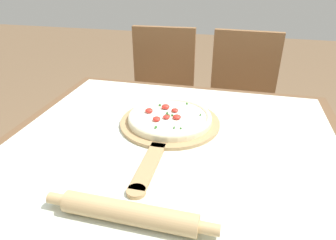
{
  "coord_description": "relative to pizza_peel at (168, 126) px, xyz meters",
  "views": [
    {
      "loc": [
        0.18,
        -0.8,
        1.24
      ],
      "look_at": [
        -0.03,
        0.08,
        0.76
      ],
      "focal_mm": 32.0,
      "sensor_mm": 36.0,
      "label": 1
    }
  ],
  "objects": [
    {
      "name": "chair_left",
      "position": [
        -0.23,
        0.77,
        -0.21
      ],
      "size": [
        0.42,
        0.42,
        0.9
      ],
      "rotation": [
        0.0,
        0.0,
        0.05
      ],
      "color": "brown",
      "rests_on": "ground_plane"
    },
    {
      "name": "rolling_pin",
      "position": [
        0.02,
        -0.44,
        0.02
      ],
      "size": [
        0.4,
        0.06,
        0.05
      ],
      "rotation": [
        0.0,
        0.0,
        -0.02
      ],
      "color": "tan",
      "rests_on": "towel_cloth"
    },
    {
      "name": "pizza",
      "position": [
        -0.0,
        0.03,
        0.02
      ],
      "size": [
        0.3,
        0.3,
        0.03
      ],
      "color": "beige",
      "rests_on": "pizza_peel"
    },
    {
      "name": "dining_table",
      "position": [
        0.03,
        -0.09,
        -0.12
      ],
      "size": [
        1.12,
        1.0,
        0.72
      ],
      "color": "brown",
      "rests_on": "ground_plane"
    },
    {
      "name": "towel_cloth",
      "position": [
        0.03,
        -0.09,
        -0.01
      ],
      "size": [
        1.04,
        0.92,
        0.0
      ],
      "color": "silver",
      "rests_on": "dining_table"
    },
    {
      "name": "pizza_peel",
      "position": [
        0.0,
        0.0,
        0.0
      ],
      "size": [
        0.35,
        0.57,
        0.01
      ],
      "color": "tan",
      "rests_on": "towel_cloth"
    },
    {
      "name": "chair_right",
      "position": [
        0.25,
        0.77,
        -0.21
      ],
      "size": [
        0.42,
        0.42,
        0.9
      ],
      "rotation": [
        0.0,
        0.0,
        -0.05
      ],
      "color": "brown",
      "rests_on": "ground_plane"
    }
  ]
}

